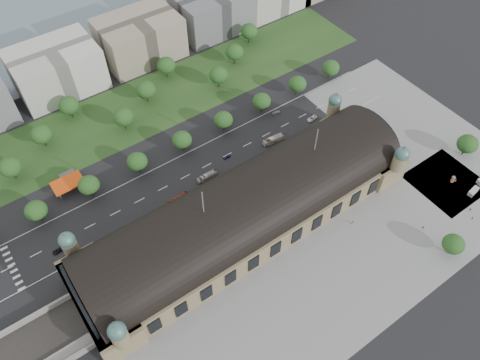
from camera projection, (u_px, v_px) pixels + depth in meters
ground at (246, 224)px, 203.05m from camera, size 900.00×900.00×0.00m
station at (246, 210)px, 195.06m from camera, size 150.00×48.40×44.30m
plaza_south at (332, 288)px, 184.08m from camera, size 190.00×48.00×0.12m
plaza_east at (408, 127)px, 240.45m from camera, size 56.00×100.00×0.12m
road_slab at (163, 188)px, 215.31m from camera, size 260.00×26.00×0.10m
grass_belt at (120, 117)px, 245.38m from camera, size 300.00×45.00×0.10m
petrol_station at (68, 180)px, 214.72m from camera, size 14.00×13.00×5.05m
office_3 at (57, 69)px, 251.15m from camera, size 45.00×32.00×24.00m
office_4 at (140, 38)px, 269.30m from camera, size 45.00×32.00×24.00m
office_5 at (213, 11)px, 287.46m from camera, size 45.00×32.00×24.00m
tree_row_2 at (36, 211)px, 198.36m from camera, size 9.60×9.60×11.52m
tree_row_3 at (89, 185)px, 207.08m from camera, size 9.60×9.60×11.52m
tree_row_4 at (137, 162)px, 215.79m from camera, size 9.60×9.60×11.52m
tree_row_5 at (182, 140)px, 224.50m from camera, size 9.60×9.60×11.52m
tree_row_6 at (223, 120)px, 233.22m from camera, size 9.60×9.60×11.52m
tree_row_7 at (262, 101)px, 241.93m from camera, size 9.60×9.60×11.52m
tree_row_8 at (297, 84)px, 250.64m from camera, size 9.60×9.60×11.52m
tree_row_9 at (331, 68)px, 259.36m from camera, size 9.60×9.60×11.52m
tree_belt_3 at (10, 167)px, 212.93m from camera, size 10.40×10.40×12.48m
tree_belt_4 at (41, 134)px, 225.99m from camera, size 10.40×10.40×12.48m
tree_belt_5 at (69, 105)px, 239.05m from camera, size 10.40×10.40×12.48m
tree_belt_6 at (124, 117)px, 233.62m from camera, size 10.40×10.40×12.48m
tree_belt_7 at (146, 90)px, 246.69m from camera, size 10.40×10.40×12.48m
tree_belt_8 at (166, 65)px, 259.75m from camera, size 10.40×10.40×12.48m
tree_belt_9 at (218, 75)px, 254.32m from camera, size 10.40×10.40×12.48m
tree_belt_10 at (234, 52)px, 267.38m from camera, size 10.40×10.40×12.48m
tree_belt_11 at (249, 31)px, 280.44m from camera, size 10.40×10.40×12.48m
tree_plaza_ne at (468, 144)px, 222.83m from camera, size 10.00×10.00×11.69m
tree_plaza_s at (453, 244)px, 188.72m from camera, size 9.00×9.00×10.64m
traffic_car_2 at (58, 251)px, 193.85m from camera, size 4.84×2.43×1.32m
traffic_car_4 at (227, 157)px, 226.75m from camera, size 3.76×1.54×1.28m
traffic_car_5 at (276, 113)px, 246.33m from camera, size 4.41×1.95×1.41m
traffic_car_6 at (312, 118)px, 243.38m from camera, size 6.19×3.34×1.65m
parked_car_0 at (83, 266)px, 189.11m from camera, size 4.91×4.01×1.57m
parked_car_1 at (70, 273)px, 187.24m from camera, size 5.50×4.97×1.42m
parked_car_2 at (133, 230)px, 200.18m from camera, size 5.69×4.36×1.54m
parked_car_3 at (114, 246)px, 195.11m from camera, size 4.47×3.21×1.41m
parked_car_4 at (140, 226)px, 201.38m from camera, size 4.08×3.41×1.32m
parked_car_5 at (132, 235)px, 198.69m from camera, size 5.29×4.37×1.34m
parked_car_6 at (144, 233)px, 199.29m from camera, size 5.30×4.21×1.44m
bus_west at (178, 200)px, 208.98m from camera, size 11.72×3.35×3.23m
bus_mid at (207, 176)px, 217.96m from camera, size 10.60×2.88×2.93m
bus_east at (274, 139)px, 232.72m from camera, size 12.06×3.64×3.31m
van_south at (473, 192)px, 212.51m from camera, size 6.12×3.06×2.54m
advertising_column at (453, 179)px, 216.43m from camera, size 1.75×1.75×3.33m
pedestrian_0 at (353, 223)px, 202.24m from camera, size 1.09×0.87×1.95m
pedestrian_1 at (423, 227)px, 200.73m from camera, size 0.60×0.77×1.88m
pedestrian_3 at (472, 218)px, 203.85m from camera, size 1.10×0.74×1.72m
pedestrian_4 at (470, 210)px, 206.70m from camera, size 1.05×1.15×1.69m
pedestrian_5 at (455, 180)px, 217.25m from camera, size 0.59×0.90×1.71m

